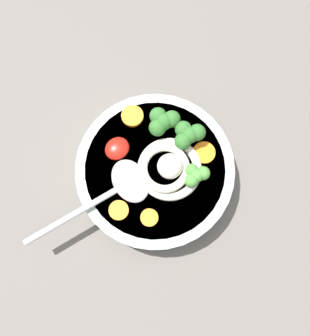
# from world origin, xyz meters

# --- Properties ---
(table_slab) EXTENTS (1.20, 1.20, 0.03)m
(table_slab) POSITION_xyz_m (0.00, 0.00, 0.01)
(table_slab) COLOR #5B5651
(table_slab) RESTS_ON ground
(soup_bowl) EXTENTS (0.21, 0.21, 0.05)m
(soup_bowl) POSITION_xyz_m (-0.01, 0.02, 0.06)
(soup_bowl) COLOR #9EB2A3
(soup_bowl) RESTS_ON table_slab
(noodle_pile) EXTENTS (0.09, 0.09, 0.04)m
(noodle_pile) POSITION_xyz_m (-0.02, 0.03, 0.09)
(noodle_pile) COLOR silver
(noodle_pile) RESTS_ON soup_bowl
(soup_spoon) EXTENTS (0.18, 0.07, 0.02)m
(soup_spoon) POSITION_xyz_m (0.04, 0.01, 0.09)
(soup_spoon) COLOR #B7B7BC
(soup_spoon) RESTS_ON soup_bowl
(chili_sauce_dollop) EXTENTS (0.03, 0.03, 0.01)m
(chili_sauce_dollop) POSITION_xyz_m (0.01, -0.03, 0.09)
(chili_sauce_dollop) COLOR #B2190F
(chili_sauce_dollop) RESTS_ON soup_bowl
(broccoli_floret_left) EXTENTS (0.04, 0.04, 0.03)m
(broccoli_floret_left) POSITION_xyz_m (-0.07, 0.02, 0.10)
(broccoli_floret_left) COLOR #7A9E60
(broccoli_floret_left) RESTS_ON soup_bowl
(broccoli_floret_right) EXTENTS (0.04, 0.04, 0.03)m
(broccoli_floret_right) POSITION_xyz_m (-0.05, -0.01, 0.10)
(broccoli_floret_right) COLOR #7A9E60
(broccoli_floret_right) RESTS_ON soup_bowl
(broccoli_floret_far) EXTENTS (0.04, 0.03, 0.03)m
(broccoli_floret_far) POSITION_xyz_m (-0.04, 0.07, 0.10)
(broccoli_floret_far) COLOR #7A9E60
(broccoli_floret_far) RESTS_ON soup_bowl
(carrot_slice_near_spoon) EXTENTS (0.03, 0.03, 0.01)m
(carrot_slice_near_spoon) POSITION_xyz_m (0.06, 0.03, 0.08)
(carrot_slice_near_spoon) COLOR orange
(carrot_slice_near_spoon) RESTS_ON soup_bowl
(carrot_slice_extra_a) EXTENTS (0.03, 0.03, 0.00)m
(carrot_slice_extra_a) POSITION_xyz_m (-0.07, 0.05, 0.08)
(carrot_slice_extra_a) COLOR orange
(carrot_slice_extra_a) RESTS_ON soup_bowl
(carrot_slice_beside_chili) EXTENTS (0.02, 0.02, 0.00)m
(carrot_slice_beside_chili) POSITION_xyz_m (0.04, 0.06, 0.08)
(carrot_slice_beside_chili) COLOR orange
(carrot_slice_beside_chili) RESTS_ON soup_bowl
(carrot_slice_rear) EXTENTS (0.03, 0.03, 0.01)m
(carrot_slice_rear) POSITION_xyz_m (-0.03, -0.05, 0.08)
(carrot_slice_rear) COLOR orange
(carrot_slice_rear) RESTS_ON soup_bowl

